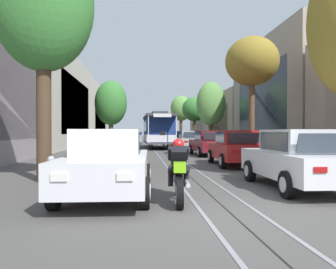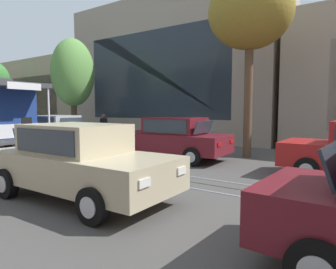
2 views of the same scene
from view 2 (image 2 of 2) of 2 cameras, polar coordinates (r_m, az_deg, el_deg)
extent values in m
cube|color=gray|center=(20.50, 1.71, 11.89)|extent=(5.48, 14.21, 8.77)
cube|color=#2D3842|center=(18.24, -3.03, 11.36)|extent=(0.04, 10.16, 5.26)
cube|color=tan|center=(30.54, -22.46, 6.79)|extent=(4.66, 14.21, 6.17)
cube|color=#2D3842|center=(29.33, -26.24, 6.14)|extent=(0.04, 10.16, 3.70)
cube|color=#2D3842|center=(4.10, 29.56, -4.74)|extent=(1.30, 0.26, 0.45)
cube|color=#B21414|center=(4.91, 20.48, -8.99)|extent=(0.28, 0.05, 0.12)
cube|color=#B21414|center=(3.89, 15.60, -12.53)|extent=(0.28, 0.05, 0.12)
cylinder|color=black|center=(3.55, 26.80, -22.09)|extent=(0.23, 0.65, 0.64)
cube|color=#C1B28E|center=(6.61, -16.39, -6.20)|extent=(1.86, 4.33, 0.66)
cube|color=#C1B28E|center=(6.64, -17.35, -0.68)|extent=(1.51, 2.08, 0.60)
cube|color=#2D3842|center=(6.01, -12.32, -1.32)|extent=(1.34, 0.24, 0.47)
cube|color=#2D3842|center=(7.59, -22.97, -0.32)|extent=(1.30, 0.22, 0.45)
cube|color=#2D3842|center=(7.13, -12.68, -0.20)|extent=(0.06, 1.81, 0.47)
cube|color=#2D3842|center=(6.20, -22.74, -1.22)|extent=(0.06, 1.81, 0.47)
cube|color=white|center=(5.61, 2.58, -6.95)|extent=(0.28, 0.04, 0.14)
cube|color=#B21414|center=(8.64, -22.78, -3.13)|extent=(0.28, 0.04, 0.12)
cube|color=white|center=(4.72, -4.55, -9.26)|extent=(0.28, 0.04, 0.14)
cube|color=#B21414|center=(8.09, -29.39, -3.91)|extent=(0.28, 0.04, 0.12)
cylinder|color=black|center=(6.42, -2.33, -9.36)|extent=(0.21, 0.64, 0.64)
cylinder|color=silver|center=(6.50, -1.75, -9.16)|extent=(0.02, 0.35, 0.35)
cylinder|color=black|center=(5.16, -14.24, -13.11)|extent=(0.21, 0.64, 0.64)
cylinder|color=silver|center=(5.09, -15.19, -13.38)|extent=(0.02, 0.35, 0.35)
cylinder|color=black|center=(8.24, -17.60, -6.38)|extent=(0.21, 0.64, 0.64)
cylinder|color=silver|center=(8.30, -17.00, -6.28)|extent=(0.02, 0.35, 0.35)
cylinder|color=black|center=(7.30, -28.56, -8.21)|extent=(0.21, 0.64, 0.64)
cylinder|color=silver|center=(7.25, -29.33, -8.33)|extent=(0.02, 0.35, 0.35)
cube|color=white|center=(9.07, 20.43, -2.69)|extent=(0.28, 0.05, 0.14)
cube|color=white|center=(10.14, 22.16, -1.96)|extent=(0.28, 0.05, 0.14)
cylinder|color=black|center=(8.64, 25.06, -6.09)|extent=(0.22, 0.65, 0.64)
cylinder|color=silver|center=(8.54, 24.91, -6.22)|extent=(0.03, 0.35, 0.35)
cylinder|color=black|center=(10.35, 26.97, -4.40)|extent=(0.22, 0.65, 0.64)
cylinder|color=silver|center=(10.46, 27.07, -4.32)|extent=(0.03, 0.35, 0.35)
cube|color=maroon|center=(11.27, 0.71, -1.45)|extent=(1.95, 4.36, 0.66)
cube|color=maroon|center=(11.14, 1.37, 1.73)|extent=(1.55, 2.12, 0.60)
cube|color=#2D3842|center=(11.59, -2.18, 1.75)|extent=(1.34, 0.27, 0.47)
cube|color=#2D3842|center=(10.58, 6.86, 1.41)|extent=(1.30, 0.24, 0.45)
cube|color=#2D3842|center=(10.51, -0.74, 1.53)|extent=(0.10, 1.81, 0.47)
cube|color=#2D3842|center=(11.78, 3.25, 1.90)|extent=(0.10, 1.81, 0.47)
cube|color=white|center=(12.11, -9.42, -0.60)|extent=(0.28, 0.05, 0.14)
cube|color=#B21414|center=(9.78, 9.79, -1.92)|extent=(0.28, 0.05, 0.12)
cube|color=white|center=(12.96, -6.13, -0.20)|extent=(0.28, 0.05, 0.14)
cube|color=#B21414|center=(10.81, 12.07, -1.30)|extent=(0.28, 0.05, 0.12)
cylinder|color=black|center=(11.38, -7.37, -3.10)|extent=(0.22, 0.65, 0.64)
cylinder|color=silver|center=(11.29, -7.73, -3.17)|extent=(0.03, 0.35, 0.35)
cylinder|color=black|center=(12.77, -2.30, -2.19)|extent=(0.22, 0.65, 0.64)
cylinder|color=silver|center=(12.86, -2.02, -2.14)|extent=(0.03, 0.35, 0.35)
cylinder|color=black|center=(9.90, 4.59, -4.28)|extent=(0.22, 0.65, 0.64)
cylinder|color=silver|center=(9.80, 4.29, -4.37)|extent=(0.03, 0.35, 0.35)
cylinder|color=black|center=(11.47, 8.72, -3.06)|extent=(0.22, 0.65, 0.64)
cylinder|color=silver|center=(11.57, 8.94, -2.99)|extent=(0.03, 0.35, 0.35)
cube|color=#B7B7BC|center=(16.05, -20.93, 0.13)|extent=(1.85, 4.32, 0.66)
cube|color=#B7B7BC|center=(15.89, -20.69, 2.37)|extent=(1.50, 2.08, 0.60)
cube|color=#2D3842|center=(16.58, -22.37, 2.34)|extent=(1.33, 0.24, 0.47)
cube|color=#2D3842|center=(14.94, -18.05, 2.23)|extent=(1.30, 0.21, 0.45)
cube|color=#2D3842|center=(15.47, -22.94, 2.24)|extent=(0.05, 1.81, 0.47)
cube|color=#2D3842|center=(16.33, -18.55, 2.49)|extent=(0.05, 1.81, 0.47)
cube|color=white|center=(17.57, -26.50, 0.65)|extent=(0.28, 0.04, 0.14)
cube|color=#B21414|center=(13.98, -17.70, -0.03)|extent=(0.28, 0.04, 0.12)
cube|color=white|center=(18.14, -23.43, 0.88)|extent=(0.28, 0.04, 0.14)
cube|color=#B21414|center=(14.70, -14.29, 0.28)|extent=(0.28, 0.04, 0.12)
cylinder|color=black|center=(16.73, -25.99, -1.00)|extent=(0.21, 0.64, 0.64)
cylinder|color=silver|center=(16.67, -26.32, -1.03)|extent=(0.02, 0.35, 0.35)
cylinder|color=black|center=(17.67, -21.06, -0.53)|extent=(0.21, 0.64, 0.64)
cylinder|color=silver|center=(17.73, -20.77, -0.51)|extent=(0.02, 0.35, 0.35)
cylinder|color=black|center=(14.49, -20.69, -1.66)|extent=(0.21, 0.64, 0.64)
cylinder|color=silver|center=(14.43, -21.05, -1.69)|extent=(0.02, 0.35, 0.35)
cylinder|color=black|center=(15.57, -15.41, -1.08)|extent=(0.21, 0.64, 0.64)
cylinder|color=silver|center=(15.64, -15.10, -1.04)|extent=(0.02, 0.35, 0.35)
cube|color=#2D3842|center=(20.28, -28.84, 2.51)|extent=(1.30, 0.26, 0.45)
cube|color=#2D3842|center=(21.66, -28.30, 2.70)|extent=(0.12, 1.81, 0.47)
cube|color=#B21414|center=(19.32, -29.30, 0.88)|extent=(0.28, 0.05, 0.12)
cube|color=#B21414|center=(19.79, -26.34, 1.08)|extent=(0.28, 0.05, 0.12)
cylinder|color=black|center=(23.12, -29.42, 0.37)|extent=(0.23, 0.65, 0.64)
cylinder|color=silver|center=(23.16, -29.17, 0.39)|extent=(0.04, 0.35, 0.35)
cylinder|color=black|center=(20.70, -26.51, 0.03)|extent=(0.23, 0.65, 0.64)
cylinder|color=silver|center=(20.75, -26.23, 0.05)|extent=(0.04, 0.35, 0.35)
cylinder|color=brown|center=(12.07, 15.11, 7.31)|extent=(0.32, 0.32, 4.88)
ellipsoid|color=olive|center=(12.60, 15.46, 21.72)|extent=(3.04, 3.21, 2.81)
cylinder|color=#4C3826|center=(18.25, -17.54, 3.49)|extent=(0.34, 0.34, 3.03)
ellipsoid|color=#609947|center=(18.37, -17.75, 11.25)|extent=(2.59, 2.19, 3.87)
cube|color=#3D3D42|center=(14.00, -26.54, -1.13)|extent=(2.42, 1.15, 0.10)
cylinder|color=white|center=(14.15, -21.87, 3.56)|extent=(0.08, 0.08, 2.30)
cube|color=white|center=(13.50, -25.78, 8.34)|extent=(1.44, 0.09, 0.28)
cube|color=black|center=(13.45, -25.46, 2.31)|extent=(0.44, 0.04, 0.32)
cylinder|color=#332D28|center=(16.30, -28.34, -1.12)|extent=(0.13, 0.70, 0.70)
cylinder|color=#4C4233|center=(17.47, -12.41, -0.10)|extent=(0.14, 0.14, 0.81)
cylinder|color=#4C4233|center=(17.60, -11.94, -0.06)|extent=(0.14, 0.14, 0.81)
cube|color=black|center=(17.49, -12.22, 2.17)|extent=(0.25, 0.38, 0.57)
cylinder|color=black|center=(17.33, -12.77, 2.00)|extent=(0.09, 0.09, 0.51)
cylinder|color=black|center=(17.65, -11.67, 2.07)|extent=(0.09, 0.09, 0.51)
sphere|color=brown|center=(17.47, -12.24, 3.50)|extent=(0.22, 0.22, 0.22)
camera|label=1|loc=(15.40, 105.72, -2.75)|focal=35.42mm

